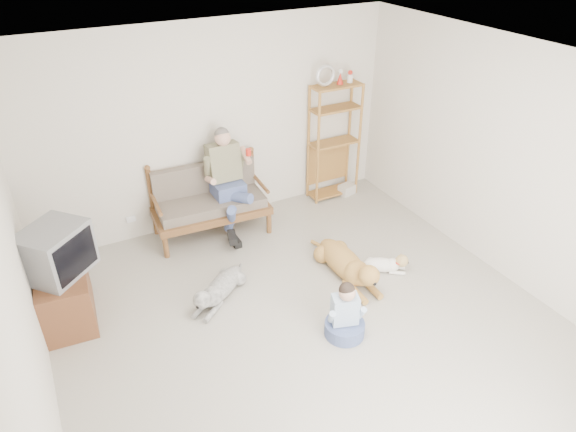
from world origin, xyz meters
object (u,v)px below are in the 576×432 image
etagere (334,141)px  tv_stand (65,296)px  loveseat (209,199)px  golden_retriever (348,265)px

etagere → tv_stand: 4.14m
loveseat → etagere: etagere is taller
tv_stand → loveseat: bearing=29.9°
etagere → golden_retriever: etagere is taller
loveseat → etagere: 2.05m
loveseat → tv_stand: bearing=-151.0°
loveseat → etagere: (2.01, 0.11, 0.40)m
tv_stand → etagere: bearing=19.2°
loveseat → tv_stand: 2.18m
etagere → golden_retriever: (-0.92, -1.84, -0.71)m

